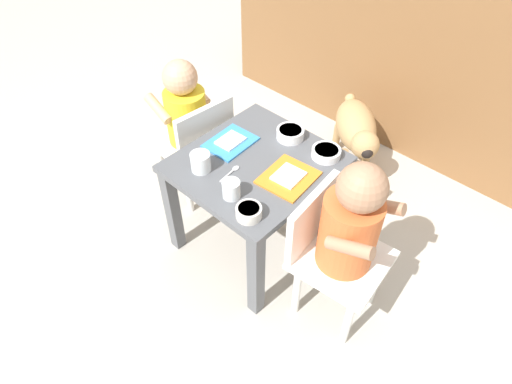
% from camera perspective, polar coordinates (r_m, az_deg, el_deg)
% --- Properties ---
extents(ground_plane, '(7.00, 7.00, 0.00)m').
position_cam_1_polar(ground_plane, '(1.89, 0.00, -6.04)').
color(ground_plane, '#B2ADA3').
extents(kitchen_cabinet_back, '(1.93, 0.32, 0.90)m').
position_cam_1_polar(kitchen_cabinet_back, '(2.33, 19.03, 16.73)').
color(kitchen_cabinet_back, brown).
rests_on(kitchen_cabinet_back, ground).
extents(dining_table, '(0.50, 0.53, 0.43)m').
position_cam_1_polar(dining_table, '(1.63, 0.00, 1.71)').
color(dining_table, '#515459').
rests_on(dining_table, ground).
extents(seated_child_left, '(0.30, 0.30, 0.65)m').
position_cam_1_polar(seated_child_left, '(1.85, -8.67, 9.44)').
color(seated_child_left, white).
rests_on(seated_child_left, ground).
extents(seated_child_right, '(0.31, 0.31, 0.69)m').
position_cam_1_polar(seated_child_right, '(1.39, 11.46, -4.62)').
color(seated_child_right, white).
rests_on(seated_child_right, ground).
extents(dog, '(0.39, 0.39, 0.33)m').
position_cam_1_polar(dog, '(2.12, 12.64, 7.83)').
color(dog, tan).
rests_on(dog, ground).
extents(food_tray_left, '(0.15, 0.18, 0.02)m').
position_cam_1_polar(food_tray_left, '(1.66, -3.26, 6.38)').
color(food_tray_left, '#388CD8').
rests_on(food_tray_left, dining_table).
extents(food_tray_right, '(0.18, 0.20, 0.02)m').
position_cam_1_polar(food_tray_right, '(1.51, 4.15, 1.90)').
color(food_tray_right, orange).
rests_on(food_tray_right, dining_table).
extents(water_cup_left, '(0.07, 0.07, 0.07)m').
position_cam_1_polar(water_cup_left, '(1.54, -7.06, 3.70)').
color(water_cup_left, white).
rests_on(water_cup_left, dining_table).
extents(water_cup_right, '(0.06, 0.06, 0.06)m').
position_cam_1_polar(water_cup_right, '(1.44, -3.16, 0.25)').
color(water_cup_right, white).
rests_on(water_cup_right, dining_table).
extents(veggie_bowl_near, '(0.10, 0.10, 0.03)m').
position_cam_1_polar(veggie_bowl_near, '(1.61, 8.93, 4.99)').
color(veggie_bowl_near, white).
rests_on(veggie_bowl_near, dining_table).
extents(cereal_bowl_left_side, '(0.10, 0.10, 0.04)m').
position_cam_1_polar(cereal_bowl_left_side, '(1.67, 4.48, 7.41)').
color(cereal_bowl_left_side, white).
rests_on(cereal_bowl_left_side, dining_table).
extents(cereal_bowl_right_side, '(0.08, 0.08, 0.04)m').
position_cam_1_polar(cereal_bowl_right_side, '(1.38, -0.92, -2.54)').
color(cereal_bowl_right_side, silver).
rests_on(cereal_bowl_right_side, dining_table).
extents(spoon_by_left_tray, '(0.03, 0.10, 0.01)m').
position_cam_1_polar(spoon_by_left_tray, '(1.53, -3.17, 2.56)').
color(spoon_by_left_tray, silver).
rests_on(spoon_by_left_tray, dining_table).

